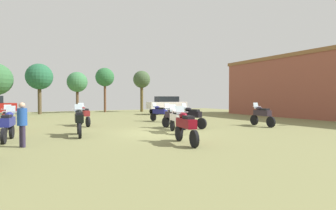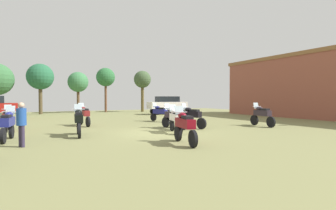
# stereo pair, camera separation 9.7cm
# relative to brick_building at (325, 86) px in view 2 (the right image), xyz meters

# --- Properties ---
(ground_plane) EXTENTS (44.00, 52.00, 0.02)m
(ground_plane) POSITION_rel_brick_building_xyz_m (-18.00, -2.09, -2.96)
(ground_plane) COLOR olive
(brick_building) EXTENTS (6.12, 19.36, 5.94)m
(brick_building) POSITION_rel_brick_building_xyz_m (0.00, 0.00, 0.00)
(brick_building) COLOR #964E3D
(brick_building) RESTS_ON ground
(motorcycle_1) EXTENTS (0.82, 2.11, 1.49)m
(motorcycle_1) POSITION_rel_brick_building_xyz_m (-15.26, -1.08, -2.22)
(motorcycle_1) COLOR black
(motorcycle_1) RESTS_ON ground
(motorcycle_2) EXTENTS (0.62, 2.19, 1.51)m
(motorcycle_2) POSITION_rel_brick_building_xyz_m (-10.69, -2.37, -2.21)
(motorcycle_2) COLOR black
(motorcycle_2) RESTS_ON ground
(motorcycle_3) EXTENTS (0.83, 2.07, 1.44)m
(motorcycle_3) POSITION_rel_brick_building_xyz_m (-15.05, 3.68, -2.25)
(motorcycle_3) COLOR black
(motorcycle_3) RESTS_ON ground
(motorcycle_4) EXTENTS (0.76, 2.11, 1.46)m
(motorcycle_4) POSITION_rel_brick_building_xyz_m (-17.13, -2.45, -2.24)
(motorcycle_4) COLOR black
(motorcycle_4) RESTS_ON ground
(motorcycle_5) EXTENTS (0.64, 2.15, 1.47)m
(motorcycle_5) POSITION_rel_brick_building_xyz_m (-24.72, -1.42, -2.23)
(motorcycle_5) COLOR black
(motorcycle_5) RESTS_ON ground
(motorcycle_7) EXTENTS (0.62, 2.08, 1.44)m
(motorcycle_7) POSITION_rel_brick_building_xyz_m (-25.00, 2.54, -2.25)
(motorcycle_7) COLOR black
(motorcycle_7) RESTS_ON ground
(motorcycle_8) EXTENTS (0.63, 2.21, 1.49)m
(motorcycle_8) POSITION_rel_brick_building_xyz_m (-20.77, 3.26, -2.22)
(motorcycle_8) COLOR black
(motorcycle_8) RESTS_ON ground
(motorcycle_9) EXTENTS (0.63, 2.17, 1.51)m
(motorcycle_9) POSITION_rel_brick_building_xyz_m (-21.83, -1.35, -2.22)
(motorcycle_9) COLOR black
(motorcycle_9) RESTS_ON ground
(motorcycle_11) EXTENTS (0.69, 2.27, 1.48)m
(motorcycle_11) POSITION_rel_brick_building_xyz_m (-16.37, -0.88, -2.23)
(motorcycle_11) COLOR black
(motorcycle_11) RESTS_ON ground
(motorcycle_12) EXTENTS (0.69, 2.22, 1.49)m
(motorcycle_12) POSITION_rel_brick_building_xyz_m (-18.50, -5.57, -2.22)
(motorcycle_12) COLOR black
(motorcycle_12) RESTS_ON ground
(car_2) EXTENTS (4.42, 2.11, 2.00)m
(car_2) POSITION_rel_brick_building_xyz_m (-10.27, 11.53, -1.79)
(car_2) COLOR black
(car_2) RESTS_ON ground
(person_1) EXTENTS (0.45, 0.45, 1.65)m
(person_1) POSITION_rel_brick_building_xyz_m (-24.16, -3.29, -1.99)
(person_1) COLOR #2E273E
(person_1) RESTS_ON ground
(tree_2) EXTENTS (2.89, 2.89, 5.66)m
(tree_2) POSITION_rel_brick_building_xyz_m (-22.82, 18.28, 1.21)
(tree_2) COLOR #4E4028
(tree_2) RESTS_ON ground
(tree_4) EXTENTS (2.45, 2.45, 5.00)m
(tree_4) POSITION_rel_brick_building_xyz_m (-18.66, 19.01, 0.77)
(tree_4) COLOR brown
(tree_4) RESTS_ON ground
(tree_5) EXTENTS (2.37, 2.37, 5.69)m
(tree_5) POSITION_rel_brick_building_xyz_m (-15.26, 19.04, 1.48)
(tree_5) COLOR brown
(tree_5) RESTS_ON ground
(tree_6) EXTENTS (2.27, 2.27, 5.43)m
(tree_6) POSITION_rel_brick_building_xyz_m (-10.65, 17.87, 1.23)
(tree_6) COLOR brown
(tree_6) RESTS_ON ground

